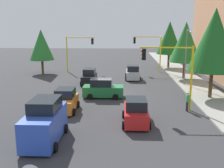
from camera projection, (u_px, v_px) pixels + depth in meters
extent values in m
plane|color=#353538|center=(109.00, 93.00, 29.95)|extent=(120.00, 120.00, 0.00)
cube|color=gray|center=(192.00, 83.00, 34.38)|extent=(80.00, 4.00, 0.15)
cube|color=silver|center=(54.00, 137.00, 18.06)|extent=(2.20, 0.36, 0.01)
cone|color=silver|center=(59.00, 129.00, 19.33)|extent=(0.01, 1.10, 1.10)
cylinder|color=yellow|center=(160.00, 54.00, 42.69)|extent=(0.18, 0.18, 5.76)
cylinder|color=yellow|center=(147.00, 37.00, 42.21)|extent=(0.12, 4.50, 0.12)
cube|color=black|center=(135.00, 41.00, 42.41)|extent=(0.36, 0.32, 0.96)
sphere|color=red|center=(133.00, 39.00, 42.35)|extent=(0.18, 0.18, 0.18)
sphere|color=yellow|center=(133.00, 41.00, 42.42)|extent=(0.18, 0.18, 0.18)
sphere|color=green|center=(133.00, 42.00, 42.48)|extent=(0.18, 0.18, 0.18)
cylinder|color=yellow|center=(191.00, 79.00, 23.18)|extent=(0.18, 0.18, 5.65)
cylinder|color=yellow|center=(166.00, 48.00, 22.70)|extent=(0.12, 4.50, 0.12)
cube|color=black|center=(144.00, 54.00, 22.90)|extent=(0.36, 0.32, 0.96)
sphere|color=red|center=(142.00, 51.00, 22.85)|extent=(0.18, 0.18, 0.18)
sphere|color=yellow|center=(142.00, 54.00, 22.91)|extent=(0.18, 0.18, 0.18)
sphere|color=green|center=(142.00, 58.00, 22.98)|extent=(0.18, 0.18, 0.18)
cylinder|color=yellow|center=(67.00, 54.00, 43.33)|extent=(0.18, 0.18, 5.62)
cylinder|color=yellow|center=(80.00, 38.00, 42.67)|extent=(0.12, 4.50, 0.12)
cube|color=black|center=(92.00, 41.00, 42.71)|extent=(0.36, 0.32, 0.96)
sphere|color=red|center=(93.00, 39.00, 42.64)|extent=(0.18, 0.18, 0.18)
sphere|color=yellow|center=(93.00, 41.00, 42.71)|extent=(0.18, 0.18, 0.18)
sphere|color=green|center=(93.00, 43.00, 42.77)|extent=(0.18, 0.18, 0.18)
cylinder|color=slate|center=(186.00, 58.00, 32.73)|extent=(0.14, 0.14, 7.00)
cylinder|color=slate|center=(189.00, 30.00, 31.15)|extent=(1.80, 0.10, 0.10)
ellipsoid|color=silver|center=(191.00, 32.00, 30.30)|extent=(0.56, 0.28, 0.20)
cylinder|color=brown|center=(211.00, 84.00, 27.23)|extent=(0.36, 0.36, 3.08)
cone|color=#1E6023|center=(214.00, 40.00, 26.30)|extent=(4.92, 4.92, 6.16)
cylinder|color=brown|center=(43.00, 66.00, 41.87)|extent=(0.36, 0.36, 2.33)
cone|color=#28752D|center=(41.00, 45.00, 41.17)|extent=(3.73, 3.73, 4.66)
cylinder|color=brown|center=(184.00, 70.00, 37.06)|extent=(0.36, 0.36, 2.69)
cone|color=#28752D|center=(186.00, 42.00, 36.24)|extent=(4.30, 4.30, 5.37)
cylinder|color=brown|center=(169.00, 61.00, 46.84)|extent=(0.36, 0.36, 2.75)
cone|color=#1E6023|center=(170.00, 38.00, 46.00)|extent=(4.40, 4.40, 5.50)
cube|color=blue|center=(45.00, 125.00, 17.17)|extent=(4.80, 1.90, 1.85)
cube|color=black|center=(45.00, 105.00, 17.12)|extent=(2.50, 1.67, 0.76)
cylinder|color=black|center=(55.00, 147.00, 15.84)|extent=(0.60, 0.20, 0.60)
cylinder|color=black|center=(22.00, 147.00, 15.92)|extent=(0.60, 0.20, 0.60)
cylinder|color=black|center=(66.00, 128.00, 18.74)|extent=(0.60, 0.20, 0.60)
cylinder|color=black|center=(38.00, 128.00, 18.83)|extent=(0.60, 0.20, 0.60)
cube|color=#B2B5BA|center=(133.00, 74.00, 37.38)|extent=(3.86, 1.77, 1.05)
cube|color=black|center=(133.00, 68.00, 37.00)|extent=(2.01, 1.56, 0.76)
cylinder|color=black|center=(126.00, 75.00, 38.67)|extent=(0.60, 0.20, 0.60)
cylinder|color=black|center=(139.00, 76.00, 38.59)|extent=(0.60, 0.20, 0.60)
cylinder|color=black|center=(126.00, 79.00, 36.33)|extent=(0.60, 0.20, 0.60)
cylinder|color=black|center=(140.00, 79.00, 36.25)|extent=(0.60, 0.20, 0.60)
cube|color=#1E7238|center=(103.00, 91.00, 27.87)|extent=(1.78, 4.15, 1.05)
cube|color=black|center=(101.00, 82.00, 27.68)|extent=(1.56, 2.16, 0.76)
cylinder|color=black|center=(116.00, 92.00, 28.82)|extent=(0.20, 0.60, 0.60)
cylinder|color=black|center=(115.00, 97.00, 26.97)|extent=(0.20, 0.60, 0.60)
cylinder|color=black|center=(92.00, 92.00, 28.93)|extent=(0.20, 0.60, 0.60)
cylinder|color=black|center=(90.00, 97.00, 27.08)|extent=(0.20, 0.60, 0.60)
cube|color=red|center=(136.00, 115.00, 20.46)|extent=(3.97, 1.75, 1.05)
cube|color=black|center=(136.00, 104.00, 20.07)|extent=(2.06, 1.54, 0.76)
cylinder|color=black|center=(123.00, 114.00, 21.78)|extent=(0.60, 0.20, 0.60)
cylinder|color=black|center=(147.00, 114.00, 21.70)|extent=(0.60, 0.20, 0.60)
cylinder|color=black|center=(123.00, 125.00, 19.38)|extent=(0.60, 0.20, 0.60)
cylinder|color=black|center=(149.00, 125.00, 19.30)|extent=(0.60, 0.20, 0.60)
cube|color=orange|center=(65.00, 103.00, 23.37)|extent=(3.63, 1.75, 1.05)
cube|color=black|center=(65.00, 93.00, 23.35)|extent=(1.89, 1.54, 0.76)
cylinder|color=black|center=(74.00, 112.00, 22.31)|extent=(0.60, 0.20, 0.60)
cylinder|color=black|center=(52.00, 112.00, 22.39)|extent=(0.60, 0.20, 0.60)
cylinder|color=black|center=(78.00, 104.00, 24.51)|extent=(0.60, 0.20, 0.60)
cylinder|color=black|center=(58.00, 104.00, 24.59)|extent=(0.60, 0.20, 0.60)
cube|color=black|center=(89.00, 79.00, 34.29)|extent=(4.08, 1.63, 1.05)
cube|color=black|center=(89.00, 71.00, 34.30)|extent=(2.12, 1.44, 0.76)
cylinder|color=black|center=(95.00, 84.00, 33.10)|extent=(0.60, 0.20, 0.60)
cylinder|color=black|center=(81.00, 84.00, 33.17)|extent=(0.60, 0.20, 0.60)
cylinder|color=black|center=(97.00, 80.00, 35.57)|extent=(0.60, 0.20, 0.60)
cylinder|color=black|center=(84.00, 80.00, 35.64)|extent=(0.60, 0.20, 0.60)
cylinder|color=#262638|center=(187.00, 107.00, 23.33)|extent=(0.16, 0.16, 0.85)
cylinder|color=#262638|center=(187.00, 106.00, 23.52)|extent=(0.16, 0.16, 0.85)
cube|color=green|center=(188.00, 98.00, 23.27)|extent=(0.40, 0.24, 0.60)
sphere|color=tan|center=(188.00, 93.00, 23.18)|extent=(0.22, 0.22, 0.22)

